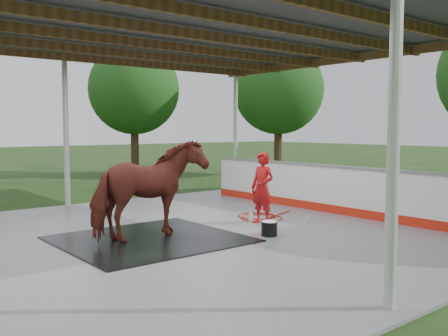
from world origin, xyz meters
TOP-DOWN VIEW (x-y plane):
  - ground at (0.00, 0.00)m, footprint 100.00×100.00m
  - concrete_slab at (0.00, 0.00)m, footprint 12.00×10.00m
  - pavilion_structure at (0.00, -0.00)m, footprint 12.60×10.60m
  - dasher_board at (4.60, 0.00)m, footprint 0.16×8.00m
  - tree_belt at (0.30, 0.90)m, footprint 28.00×28.00m
  - rubber_mat at (-0.32, 0.03)m, footprint 3.10×2.90m
  - horse at (-0.32, 0.03)m, footprint 2.21×1.15m
  - handler at (2.35, -0.13)m, footprint 0.44×0.60m
  - wash_bucket at (1.60, -1.11)m, footprint 0.30×0.30m
  - soap_bottle_a at (2.30, 0.17)m, footprint 0.12×0.12m
  - soap_bottle_b at (3.21, -0.65)m, footprint 0.10×0.10m
  - hose_coil at (2.80, 0.42)m, footprint 1.65×1.17m

SIDE VIEW (x-z plane):
  - ground at x=0.00m, z-range 0.00..0.00m
  - concrete_slab at x=0.00m, z-range 0.00..0.05m
  - rubber_mat at x=-0.32m, z-range 0.05..0.07m
  - hose_coil at x=2.80m, z-range 0.05..0.07m
  - soap_bottle_b at x=3.21m, z-range 0.05..0.22m
  - soap_bottle_a at x=2.30m, z-range 0.05..0.31m
  - wash_bucket at x=1.60m, z-range 0.05..0.34m
  - dasher_board at x=4.60m, z-range 0.02..1.17m
  - handler at x=2.35m, z-range 0.05..1.57m
  - horse at x=-0.32m, z-range 0.07..1.87m
  - tree_belt at x=0.30m, z-range 0.89..6.69m
  - pavilion_structure at x=0.00m, z-range 1.94..5.99m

